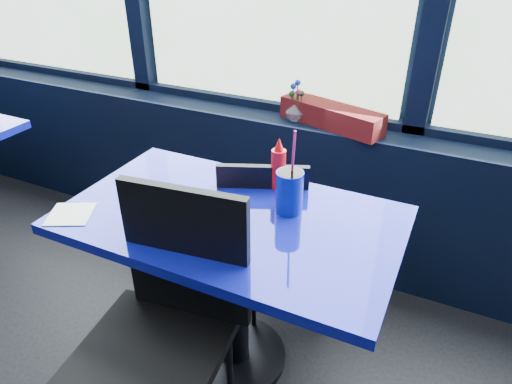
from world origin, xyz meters
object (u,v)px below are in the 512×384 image
(chair_near_front, at_px, (165,318))
(food_basket, at_px, (173,214))
(planter_box, at_px, (331,116))
(ketchup_bottle, at_px, (278,166))
(chair_near_back, at_px, (280,231))
(flower_vase, at_px, (295,109))
(soda_cup, at_px, (289,191))
(near_table, at_px, (232,255))

(chair_near_front, relative_size, food_basket, 3.75)
(planter_box, height_order, ketchup_bottle, ketchup_bottle)
(chair_near_back, height_order, flower_vase, flower_vase)
(planter_box, xyz_separation_m, soda_cup, (0.08, -0.73, -0.02))
(planter_box, distance_m, food_basket, 1.00)
(food_basket, bearing_deg, flower_vase, 93.58)
(chair_near_back, bearing_deg, soda_cup, 95.80)
(food_basket, bearing_deg, planter_box, 83.14)
(chair_near_front, distance_m, soda_cup, 0.60)
(ketchup_bottle, relative_size, soda_cup, 0.64)
(planter_box, distance_m, soda_cup, 0.73)
(flower_vase, bearing_deg, near_table, -84.44)
(near_table, height_order, flower_vase, flower_vase)
(planter_box, relative_size, ketchup_bottle, 2.48)
(flower_vase, distance_m, soda_cup, 0.77)
(chair_near_back, bearing_deg, flower_vase, -96.90)
(near_table, xyz_separation_m, chair_near_back, (0.06, 0.33, -0.08))
(chair_near_back, xyz_separation_m, soda_cup, (0.12, -0.21, 0.35))
(flower_vase, bearing_deg, food_basket, -94.68)
(chair_near_front, bearing_deg, flower_vase, 84.72)
(food_basket, bearing_deg, chair_near_back, 72.25)
(flower_vase, height_order, food_basket, flower_vase)
(near_table, distance_m, food_basket, 0.29)
(near_table, height_order, planter_box, planter_box)
(chair_near_front, xyz_separation_m, ketchup_bottle, (0.12, 0.63, 0.28))
(near_table, height_order, ketchup_bottle, ketchup_bottle)
(soda_cup, bearing_deg, chair_near_front, -114.19)
(planter_box, relative_size, flower_vase, 2.61)
(chair_near_front, bearing_deg, planter_box, 76.14)
(planter_box, distance_m, ketchup_bottle, 0.59)
(chair_near_front, relative_size, flower_vase, 4.85)
(planter_box, xyz_separation_m, ketchup_bottle, (-0.03, -0.59, -0.01))
(flower_vase, xyz_separation_m, soda_cup, (0.26, -0.72, -0.03))
(food_basket, bearing_deg, near_table, 45.48)
(flower_vase, height_order, ketchup_bottle, flower_vase)
(near_table, xyz_separation_m, planter_box, (0.10, 0.84, 0.28))
(planter_box, bearing_deg, chair_near_front, -79.85)
(planter_box, bearing_deg, soda_cup, -67.15)
(chair_near_back, relative_size, flower_vase, 4.17)
(planter_box, bearing_deg, ketchup_bottle, -75.64)
(chair_near_front, xyz_separation_m, soda_cup, (0.22, 0.49, 0.27))
(chair_near_front, xyz_separation_m, food_basket, (-0.12, 0.25, 0.22))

